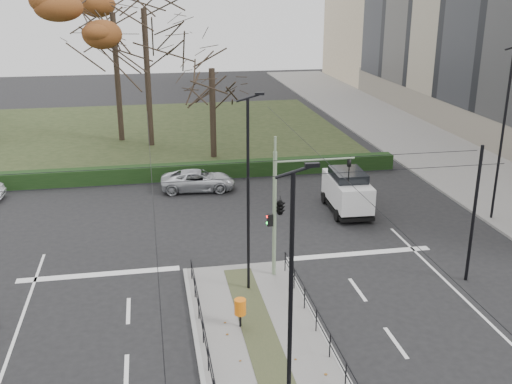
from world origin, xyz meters
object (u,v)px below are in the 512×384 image
streetlamp_sidewalk (503,133)px  white_van (347,190)px  rust_tree (112,12)px  bare_tree_near (212,75)px  traffic_light (282,204)px  parked_car_fourth (198,180)px  litter_bin (240,307)px  streetlamp_median_near (291,316)px  bare_tree_center (144,19)px  streetlamp_median_far (249,194)px

streetlamp_sidewalk → white_van: 8.59m
rust_tree → bare_tree_near: 10.19m
traffic_light → bare_tree_near: (-0.66, 19.54, 2.70)m
white_van → rust_tree: 24.43m
streetlamp_sidewalk → parked_car_fourth: 17.62m
streetlamp_sidewalk → bare_tree_near: streetlamp_sidewalk is taller
litter_bin → bare_tree_near: size_ratio=0.13×
rust_tree → parked_car_fourth: bearing=-69.8°
white_van → litter_bin: bearing=-125.2°
streetlamp_median_near → streetlamp_sidewalk: 20.83m
bare_tree_center → streetlamp_median_far: bearing=-82.0°
parked_car_fourth → bare_tree_near: bare_tree_near is taller
streetlamp_median_far → streetlamp_median_near: bearing=-93.2°
streetlamp_median_far → white_van: (7.00, 8.23, -3.03)m
streetlamp_median_far → white_van: size_ratio=1.80×
bare_tree_center → streetlamp_median_near: bearing=-85.0°
bare_tree_center → rust_tree: bearing=137.9°
parked_car_fourth → streetlamp_sidewalk: bearing=-113.3°
streetlamp_median_near → streetlamp_median_far: 9.15m
litter_bin → streetlamp_median_far: bearing=74.0°
traffic_light → bare_tree_center: (-5.11, 23.83, 6.38)m
litter_bin → streetlamp_median_near: streetlamp_median_near is taller
bare_tree_center → parked_car_fourth: bearing=-77.0°
parked_car_fourth → rust_tree: (-5.00, 13.60, 9.47)m
litter_bin → bare_tree_center: size_ratio=0.08×
streetlamp_median_near → parked_car_fourth: 22.85m
parked_car_fourth → bare_tree_center: (-2.65, 11.47, 9.09)m
streetlamp_median_near → streetlamp_sidewalk: bearing=44.6°
streetlamp_sidewalk → streetlamp_median_far: bearing=-159.0°
bare_tree_center → bare_tree_near: size_ratio=1.61×
streetlamp_median_near → bare_tree_near: (1.46, 29.75, 1.82)m
streetlamp_median_near → rust_tree: 37.02m
streetlamp_median_far → bare_tree_near: bare_tree_near is taller
traffic_light → streetlamp_sidewalk: streetlamp_sidewalk is taller
white_van → rust_tree: bearing=124.4°
streetlamp_median_near → streetlamp_sidewalk: size_ratio=0.87×
traffic_light → streetlamp_sidewalk: bearing=19.2°
streetlamp_sidewalk → bare_tree_near: bearing=131.5°
rust_tree → white_van: bearing=-55.6°
streetlamp_sidewalk → rust_tree: size_ratio=0.70×
streetlamp_median_far → rust_tree: size_ratio=0.62×
streetlamp_median_near → bare_tree_near: bearing=87.2°
streetlamp_sidewalk → traffic_light: bearing=-160.8°
litter_bin → white_van: (7.82, 11.08, 0.31)m
streetlamp_median_far → streetlamp_sidewalk: 15.34m
rust_tree → bare_tree_near: bearing=-43.3°
streetlamp_median_far → rust_tree: (-5.85, 27.03, 5.83)m
bare_tree_center → litter_bin: bearing=-84.5°
streetlamp_sidewalk → bare_tree_near: 20.21m
streetlamp_median_near → parked_car_fourth: bearing=90.9°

